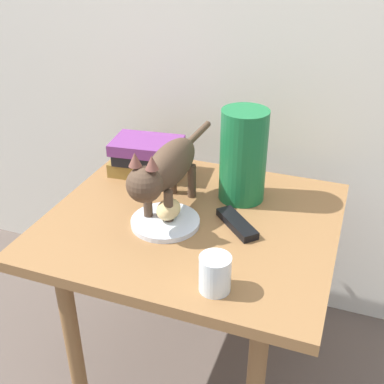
{
  "coord_description": "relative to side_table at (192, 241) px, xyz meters",
  "views": [
    {
      "loc": [
        0.38,
        -1.03,
        1.28
      ],
      "look_at": [
        0.0,
        0.0,
        0.65
      ],
      "focal_mm": 45.5,
      "sensor_mm": 36.0,
      "label": 1
    }
  ],
  "objects": [
    {
      "name": "side_table",
      "position": [
        0.0,
        0.0,
        0.0
      ],
      "size": [
        0.76,
        0.68,
        0.57
      ],
      "color": "olive",
      "rests_on": "ground"
    },
    {
      "name": "tv_remote",
      "position": [
        0.12,
        -0.0,
        0.09
      ],
      "size": [
        0.14,
        0.14,
        0.02
      ],
      "primitive_type": "cube",
      "rotation": [
        0.0,
        0.0,
        -0.78
      ],
      "color": "black",
      "rests_on": "side_table"
    },
    {
      "name": "bread_roll",
      "position": [
        -0.05,
        -0.04,
        0.12
      ],
      "size": [
        0.06,
        0.08,
        0.05
      ],
      "primitive_type": "ellipsoid",
      "rotation": [
        0.0,
        0.0,
        1.53
      ],
      "color": "#E0BC7A",
      "rests_on": "plate"
    },
    {
      "name": "plate",
      "position": [
        -0.06,
        -0.05,
        0.08
      ],
      "size": [
        0.18,
        0.18,
        0.01
      ],
      "primitive_type": "cylinder",
      "color": "silver",
      "rests_on": "side_table"
    },
    {
      "name": "ground_plane",
      "position": [
        0.0,
        0.0,
        -0.5
      ],
      "size": [
        6.0,
        6.0,
        0.0
      ],
      "primitive_type": "plane",
      "color": "brown"
    },
    {
      "name": "candle_jar",
      "position": [
        0.15,
        -0.25,
        0.11
      ],
      "size": [
        0.07,
        0.07,
        0.08
      ],
      "color": "silver",
      "rests_on": "side_table"
    },
    {
      "name": "cat",
      "position": [
        -0.07,
        0.0,
        0.21
      ],
      "size": [
        0.1,
        0.48,
        0.23
      ],
      "color": "#4C3828",
      "rests_on": "side_table"
    },
    {
      "name": "book_stack",
      "position": [
        -0.23,
        0.2,
        0.13
      ],
      "size": [
        0.23,
        0.16,
        0.11
      ],
      "color": "olive",
      "rests_on": "side_table"
    },
    {
      "name": "green_vase",
      "position": [
        0.09,
        0.15,
        0.21
      ],
      "size": [
        0.13,
        0.13,
        0.26
      ],
      "primitive_type": "cylinder",
      "color": "#196B38",
      "rests_on": "side_table"
    }
  ]
}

